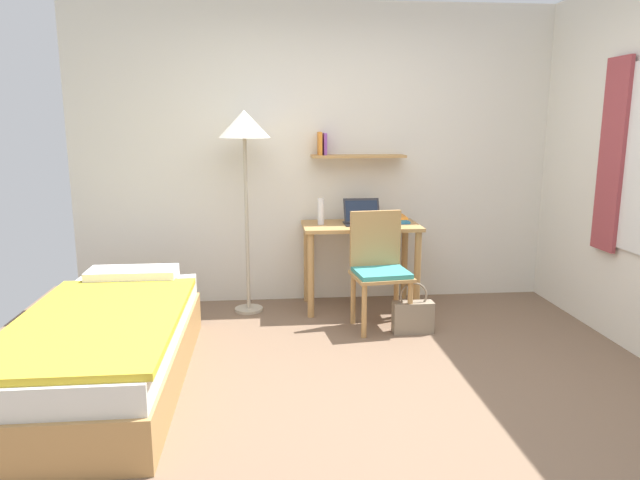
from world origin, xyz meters
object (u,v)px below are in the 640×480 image
book_stack (397,219)px  desk_chair (379,265)px  desk (360,241)px  water_bottle (321,211)px  bed (107,347)px  standing_lamp (244,134)px  laptop (362,218)px  handbag (413,316)px

book_stack → desk_chair: bearing=-115.6°
desk → book_stack: book_stack is taller
water_bottle → bed: bearing=-136.3°
desk_chair → book_stack: bearing=64.4°
desk → book_stack: size_ratio=4.15×
standing_lamp → laptop: (0.98, 0.03, -0.70)m
laptop → handbag: 0.99m
laptop → handbag: size_ratio=0.78×
bed → standing_lamp: 2.02m
desk → desk_chair: size_ratio=1.09×
bed → water_bottle: size_ratio=8.93×
standing_lamp → laptop: 1.21m
desk → handbag: (0.30, -0.66, -0.46)m
bed → standing_lamp: bearing=58.7°
bed → water_bottle: (1.45, 1.38, 0.61)m
standing_lamp → laptop: size_ratio=5.36×
standing_lamp → bed: bearing=-121.3°
desk → handbag: 0.86m
desk_chair → book_stack: desk_chair is taller
bed → laptop: (1.80, 1.38, 0.55)m
bed → desk_chair: size_ratio=2.19×
bed → book_stack: book_stack is taller
laptop → bed: bearing=-142.6°
handbag → desk_chair: bearing=144.6°
laptop → handbag: bearing=-66.8°
desk_chair → water_bottle: (-0.41, 0.51, 0.36)m
laptop → book_stack: 0.32m
water_bottle → handbag: size_ratio=0.56×
desk → book_stack: (0.33, 0.05, 0.18)m
laptop → water_bottle: 0.36m
standing_lamp → water_bottle: bearing=2.8°
bed → desk: size_ratio=2.02×
standing_lamp → book_stack: (1.29, 0.06, -0.73)m
bed → desk: 2.27m
bed → standing_lamp: standing_lamp is taller
desk → standing_lamp: standing_lamp is taller
handbag → laptop: bearing=113.2°
standing_lamp → handbag: 1.97m
bed → desk_chair: (1.85, 0.87, 0.26)m
water_bottle → handbag: bearing=-46.6°
desk_chair → desk: bearing=97.9°
bed → desk: desk is taller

